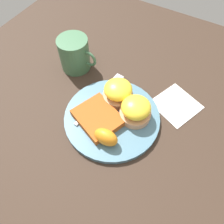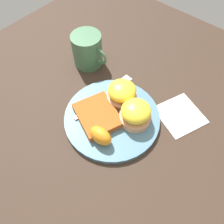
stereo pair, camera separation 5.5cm
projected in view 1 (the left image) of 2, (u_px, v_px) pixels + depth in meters
ground_plane at (112, 119)px, 0.58m from camera, size 1.10×1.10×0.00m
plate at (112, 118)px, 0.58m from camera, size 0.25×0.25×0.01m
sandwich_benedict_left at (136, 110)px, 0.55m from camera, size 0.08×0.08×0.06m
sandwich_benedict_right at (118, 92)px, 0.58m from camera, size 0.08×0.08×0.06m
hashbrown_patty at (98, 118)px, 0.56m from camera, size 0.14×0.13×0.02m
orange_wedge at (106, 137)px, 0.51m from camera, size 0.06×0.04×0.04m
fork at (103, 95)px, 0.61m from camera, size 0.04×0.21×0.00m
cup at (75, 54)px, 0.65m from camera, size 0.12×0.09×0.10m
napkin at (176, 105)px, 0.61m from camera, size 0.14×0.14×0.00m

